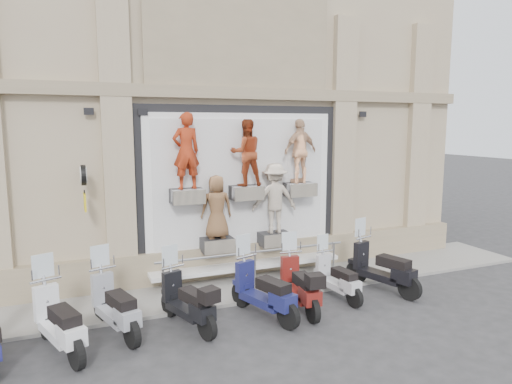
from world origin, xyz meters
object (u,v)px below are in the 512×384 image
(scooter_b, at_px, (58,308))
(scooter_h, at_px, (383,257))
(clock_sign_bracket, at_px, (84,182))
(guard_rail, at_px, (255,269))
(scooter_f, at_px, (300,274))
(scooter_e, at_px, (264,279))
(scooter_d, at_px, (187,290))
(scooter_g, at_px, (337,269))
(scooter_c, at_px, (114,293))

(scooter_b, height_order, scooter_h, scooter_h)
(clock_sign_bracket, bearing_deg, scooter_h, -16.26)
(guard_rail, relative_size, scooter_b, 2.45)
(clock_sign_bracket, xyz_separation_m, scooter_b, (-0.60, -2.27, -1.96))
(scooter_b, height_order, scooter_f, scooter_b)
(scooter_e, height_order, scooter_f, scooter_e)
(clock_sign_bracket, xyz_separation_m, scooter_e, (3.36, -2.26, -1.96))
(guard_rail, height_order, scooter_d, scooter_d)
(scooter_d, height_order, scooter_g, scooter_d)
(scooter_c, height_order, scooter_d, scooter_c)
(guard_rail, height_order, scooter_f, scooter_f)
(scooter_h, bearing_deg, guard_rail, 134.69)
(guard_rail, relative_size, scooter_h, 2.39)
(scooter_c, height_order, scooter_h, scooter_h)
(scooter_c, xyz_separation_m, scooter_d, (1.36, -0.25, -0.04))
(scooter_e, xyz_separation_m, scooter_g, (2.02, 0.34, -0.13))
(guard_rail, xyz_separation_m, scooter_h, (2.76, -1.47, 0.40))
(scooter_d, xyz_separation_m, scooter_f, (2.51, -0.05, 0.02))
(scooter_d, bearing_deg, scooter_h, -15.77)
(clock_sign_bracket, relative_size, scooter_b, 0.49)
(guard_rail, xyz_separation_m, scooter_b, (-4.50, -1.80, 0.38))
(scooter_c, distance_m, scooter_e, 3.00)
(scooter_d, xyz_separation_m, scooter_e, (1.61, -0.13, 0.05))
(scooter_f, relative_size, scooter_h, 0.94)
(scooter_d, height_order, scooter_h, scooter_h)
(scooter_c, xyz_separation_m, scooter_f, (3.87, -0.31, -0.02))
(guard_rail, relative_size, scooter_d, 2.61)
(scooter_g, bearing_deg, scooter_d, 176.81)
(scooter_c, height_order, scooter_g, scooter_c)
(scooter_f, xyz_separation_m, scooter_g, (1.12, 0.26, -0.10))
(guard_rail, xyz_separation_m, scooter_f, (0.36, -1.71, 0.34))
(scooter_b, relative_size, scooter_f, 1.04)
(scooter_f, bearing_deg, guard_rail, 107.34)
(scooter_b, relative_size, scooter_h, 0.98)
(guard_rail, bearing_deg, clock_sign_bracket, 173.16)
(scooter_e, distance_m, scooter_f, 0.90)
(scooter_b, xyz_separation_m, scooter_e, (3.97, 0.01, -0.00))
(scooter_d, distance_m, scooter_e, 1.62)
(scooter_c, bearing_deg, clock_sign_bracket, 84.67)
(scooter_f, height_order, scooter_h, scooter_h)
(guard_rail, xyz_separation_m, clock_sign_bracket, (-3.90, 0.47, 2.34))
(scooter_h, bearing_deg, scooter_b, 165.38)
(clock_sign_bracket, relative_size, scooter_f, 0.51)
(scooter_b, relative_size, scooter_g, 1.19)
(scooter_d, height_order, scooter_f, scooter_f)
(scooter_d, bearing_deg, scooter_b, 165.67)
(scooter_b, xyz_separation_m, scooter_g, (5.99, 0.35, -0.13))
(guard_rail, distance_m, clock_sign_bracket, 4.57)
(guard_rail, bearing_deg, scooter_f, -77.95)
(clock_sign_bracket, bearing_deg, scooter_g, -19.62)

